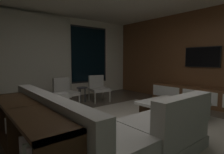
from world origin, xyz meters
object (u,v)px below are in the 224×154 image
media_console (204,97)px  mounted_tv (202,57)px  coffee_table (172,110)px  accent_chair_by_curtain (64,91)px  sectional_couch (96,129)px  side_stool (82,90)px  book_stack_on_coffee_table (178,102)px  console_table_behind_couch (26,134)px  accent_chair_near_window (98,87)px

media_console → mounted_tv: mounted_tv is taller
coffee_table → accent_chair_by_curtain: 2.82m
sectional_couch → mounted_tv: mounted_tv is taller
sectional_couch → side_stool: (1.26, 2.62, 0.08)m
sectional_couch → book_stack_on_coffee_table: 1.96m
console_table_behind_couch → accent_chair_near_window: bearing=41.6°
accent_chair_near_window → media_console: (1.86, -2.41, -0.18)m
accent_chair_by_curtain → side_stool: bearing=8.8°
accent_chair_near_window → mounted_tv: mounted_tv is taller
book_stack_on_coffee_table → media_console: media_console is taller
accent_chair_by_curtain → mounted_tv: mounted_tv is taller
mounted_tv → console_table_behind_couch: (-4.73, -0.18, -0.94)m
accent_chair_near_window → side_stool: (-0.52, 0.10, -0.06)m
accent_chair_by_curtain → mounted_tv: bearing=-35.2°
accent_chair_by_curtain → console_table_behind_couch: bearing=-123.4°
side_stool → console_table_behind_couch: size_ratio=0.22×
media_console → console_table_behind_couch: 4.55m
coffee_table → accent_chair_near_window: (-0.25, 2.45, 0.25)m
media_console → console_table_behind_couch: size_ratio=1.48×
accent_chair_near_window → side_stool: 0.53m
media_console → side_stool: bearing=133.4°
book_stack_on_coffee_table → accent_chair_near_window: 2.64m
coffee_table → media_console: 1.61m
accent_chair_by_curtain → console_table_behind_couch: accent_chair_by_curtain is taller
book_stack_on_coffee_table → accent_chair_by_curtain: bearing=115.8°
side_stool → mounted_tv: (2.55, -2.31, 0.98)m
sectional_couch → console_table_behind_couch: sectional_couch is taller
sectional_couch → coffee_table: 2.03m
accent_chair_by_curtain → mounted_tv: 3.96m
coffee_table → console_table_behind_couch: console_table_behind_couch is taller
sectional_couch → book_stack_on_coffee_table: (1.95, -0.12, 0.13)m
console_table_behind_couch → accent_chair_by_curtain: bearing=56.6°
media_console → sectional_couch: bearing=-178.3°
accent_chair_near_window → accent_chair_by_curtain: bearing=179.5°
sectional_couch → book_stack_on_coffee_table: bearing=-3.5°
console_table_behind_couch → side_stool: bearing=48.9°
side_stool → accent_chair_by_curtain: bearing=-171.2°
accent_chair_by_curtain → console_table_behind_couch: size_ratio=0.37×
coffee_table → book_stack_on_coffee_table: bearing=-111.6°
side_stool → book_stack_on_coffee_table: bearing=-75.9°
sectional_couch → mounted_tv: (3.81, 0.31, 1.06)m
sectional_couch → accent_chair_by_curtain: sectional_couch is taller
coffee_table → console_table_behind_couch: 2.95m
coffee_table → side_stool: size_ratio=2.52×
coffee_table → sectional_couch: bearing=-178.0°
coffee_table → side_stool: side_stool is taller
sectional_couch → accent_chair_near_window: (1.78, 2.52, 0.14)m
book_stack_on_coffee_table → accent_chair_near_window: accent_chair_near_window is taller
accent_chair_near_window → sectional_couch: bearing=-125.2°
coffee_table → book_stack_on_coffee_table: book_stack_on_coffee_table is taller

